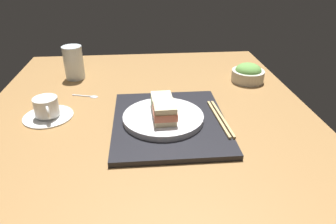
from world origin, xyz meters
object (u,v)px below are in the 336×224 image
(salad_bowl, at_px, (248,73))
(teaspoon, at_px, (91,96))
(sandwich_plate, at_px, (163,118))
(sandwich_far, at_px, (162,103))
(sandwich_near, at_px, (165,112))
(chopsticks_pair, at_px, (220,118))
(coffee_cup, at_px, (47,110))
(drinking_glass, at_px, (74,63))

(salad_bowl, height_order, teaspoon, salad_bowl)
(sandwich_plate, relative_size, sandwich_far, 2.96)
(sandwich_plate, relative_size, sandwich_near, 2.92)
(sandwich_far, relative_size, chopsticks_pair, 0.37)
(sandwich_plate, height_order, chopsticks_pair, sandwich_plate)
(salad_bowl, xyz_separation_m, coffee_cup, (-0.22, 0.67, -0.01))
(salad_bowl, distance_m, teaspoon, 0.57)
(sandwich_plate, distance_m, salad_bowl, 0.44)
(chopsticks_pair, bearing_deg, coffee_cup, 80.37)
(chopsticks_pair, xyz_separation_m, coffee_cup, (0.08, 0.49, 0.01))
(sandwich_plate, xyz_separation_m, sandwich_far, (0.03, 0.00, 0.03))
(sandwich_far, distance_m, coffee_cup, 0.34)
(sandwich_near, xyz_separation_m, coffee_cup, (0.11, 0.33, -0.03))
(salad_bowl, distance_m, coffee_cup, 0.70)
(sandwich_plate, xyz_separation_m, coffee_cup, (0.07, 0.33, 0.00))
(sandwich_far, height_order, teaspoon, sandwich_far)
(salad_bowl, xyz_separation_m, drinking_glass, (0.09, 0.64, 0.03))
(sandwich_near, distance_m, drinking_glass, 0.51)
(sandwich_plate, xyz_separation_m, chopsticks_pair, (-0.01, -0.16, -0.00))
(chopsticks_pair, height_order, coffee_cup, coffee_cup)
(sandwich_near, bearing_deg, sandwich_plate, 2.90)
(coffee_cup, height_order, drinking_glass, drinking_glass)
(chopsticks_pair, bearing_deg, salad_bowl, -30.31)
(drinking_glass, height_order, teaspoon, drinking_glass)
(sandwich_far, bearing_deg, sandwich_near, -177.10)
(chopsticks_pair, bearing_deg, drinking_glass, 50.17)
(sandwich_far, distance_m, drinking_glass, 0.46)
(sandwich_near, bearing_deg, sandwich_far, 2.90)
(sandwich_plate, bearing_deg, salad_bowl, -48.91)
(sandwich_plate, relative_size, coffee_cup, 1.56)
(sandwich_plate, distance_m, coffee_cup, 0.34)
(sandwich_plate, relative_size, teaspoon, 2.46)
(salad_bowl, bearing_deg, sandwich_plate, 131.09)
(sandwich_near, distance_m, chopsticks_pair, 0.16)
(teaspoon, bearing_deg, sandwich_far, -127.45)
(sandwich_far, height_order, salad_bowl, sandwich_far)
(sandwich_near, relative_size, sandwich_far, 1.01)
(sandwich_plate, relative_size, salad_bowl, 1.89)
(sandwich_plate, xyz_separation_m, drinking_glass, (0.38, 0.31, 0.04))
(sandwich_near, bearing_deg, chopsticks_pair, -81.59)
(sandwich_near, height_order, teaspoon, sandwich_near)
(coffee_cup, distance_m, drinking_glass, 0.31)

